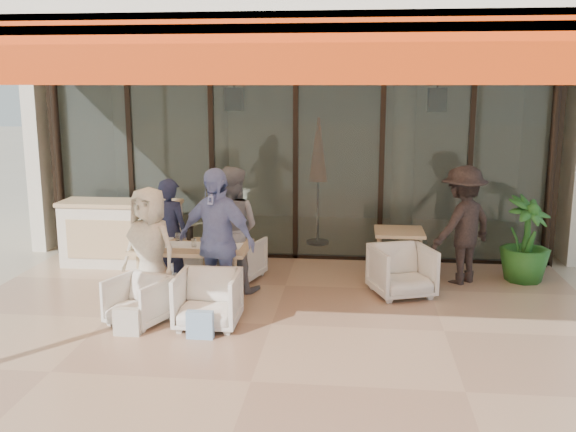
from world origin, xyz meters
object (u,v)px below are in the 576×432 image
Objects in this scene: chair_far_left at (181,258)px; chair_near_right at (208,297)px; host_counter at (121,233)px; standing_woman at (463,226)px; chair_near_left at (138,299)px; diner_cream at (150,250)px; side_table at (399,237)px; chair_far_right at (238,257)px; diner_navy at (171,234)px; dining_table at (192,249)px; diner_periwinkle at (216,242)px; side_chair at (402,269)px; diner_grey at (230,229)px; potted_palm at (526,240)px.

chair_near_right is at bearing 96.84° from chair_far_left.
host_counter is 1.09× the size of standing_woman.
diner_cream reaches higher than chair_near_left.
diner_cream is 3.56m from side_table.
chair_far_right is 0.44× the size of diner_navy.
dining_table reaches higher than chair_near_left.
chair_far_right is 0.93× the size of chair_near_right.
diner_cream is at bearing -158.71° from diner_periwinkle.
side_table is 0.90m from standing_woman.
diner_cream is 0.85m from diner_periwinkle.
diner_navy reaches higher than side_table.
standing_woman is at bearing -5.01° from side_table.
side_table is at bearing 70.16° from side_chair.
chair_near_right is at bearing -9.71° from diner_cream.
diner_grey reaches higher than diner_cream.
chair_far_left is at bearing -175.90° from side_table.
diner_navy is 0.85× the size of diner_periwinkle.
potted_palm is at bearing 15.34° from dining_table.
diner_navy is at bearing 111.89° from chair_near_left.
side_chair reaches higher than chair_far_right.
side_chair is (2.76, 0.42, -0.30)m from dining_table.
chair_near_left is 0.37× the size of diner_grey.
chair_near_left is 3.83m from side_table.
side_table reaches higher than chair_far_right.
host_counter is at bearing 128.43° from chair_near_right.
diner_navy is (-0.41, 0.44, 0.09)m from dining_table.
chair_near_right is (0.84, 0.00, 0.05)m from chair_near_left.
side_table is at bearing -46.15° from standing_woman.
standing_woman is (3.20, 0.65, -0.01)m from diner_grey.
chair_near_left is 0.84m from chair_near_right.
diner_periwinkle is (0.84, 0.00, 0.13)m from diner_cream.
diner_periwinkle is (0.43, -0.46, 0.23)m from dining_table.
host_counter is 2.00m from chair_far_right.
host_counter is 3.08m from chair_near_right.
chair_far_left is at bearing -176.49° from potted_palm.
side_table is (2.33, 0.23, 0.29)m from chair_far_right.
host_counter is at bearing -45.01° from standing_woman.
diner_grey is 1.38× the size of potted_palm.
diner_navy reaches higher than potted_palm.
potted_palm reaches higher than dining_table.
diner_periwinkle reaches higher than chair_far_left.
side_chair is (3.17, -0.52, 0.08)m from chair_far_left.
diner_navy is at bearing -167.07° from side_table.
diner_navy is 3.19m from side_chair.
host_counter is at bearing 136.22° from chair_near_left.
chair_far_left is at bearing 111.89° from chair_near_left.
chair_near_right is 0.43× the size of diner_grey.
standing_woman is (5.13, -0.35, 0.32)m from host_counter.
dining_table reaches higher than chair_far_left.
standing_woman is at bearing 16.77° from dining_table.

